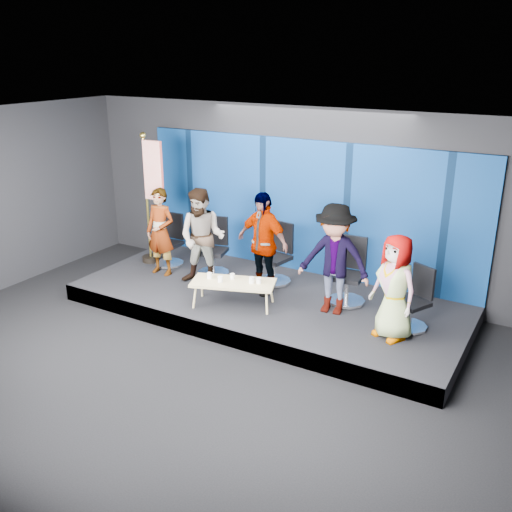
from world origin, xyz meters
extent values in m
plane|color=black|center=(0.00, 0.00, 0.00)|extent=(10.00, 10.00, 0.00)
cube|color=black|center=(0.00, 4.00, 1.75)|extent=(10.00, 0.02, 3.50)
cube|color=black|center=(0.00, 0.00, 3.50)|extent=(10.00, 8.00, 0.02)
cube|color=black|center=(0.00, 2.50, 0.15)|extent=(7.00, 3.00, 0.30)
cube|color=#062551|center=(0.00, 3.95, 1.60)|extent=(7.00, 0.08, 2.60)
cylinder|color=silver|center=(-2.47, 2.82, 0.33)|extent=(0.61, 0.61, 0.06)
cylinder|color=silver|center=(-2.47, 2.82, 0.56)|extent=(0.07, 0.07, 0.40)
cube|color=black|center=(-2.47, 2.82, 0.76)|extent=(0.49, 0.49, 0.07)
cube|color=black|center=(-2.47, 3.05, 1.08)|extent=(0.44, 0.06, 0.55)
imported|color=black|center=(-2.30, 2.40, 1.16)|extent=(0.63, 0.42, 1.71)
cylinder|color=silver|center=(-1.39, 2.83, 0.33)|extent=(0.77, 0.77, 0.06)
cylinder|color=silver|center=(-1.39, 2.83, 0.58)|extent=(0.07, 0.07, 0.42)
cube|color=black|center=(-1.39, 2.83, 0.79)|extent=(0.62, 0.62, 0.07)
cube|color=black|center=(-1.45, 3.08, 1.14)|extent=(0.46, 0.17, 0.58)
imported|color=black|center=(-1.30, 2.39, 1.21)|extent=(1.03, 0.89, 1.83)
cylinder|color=silver|center=(-0.16, 3.07, 0.33)|extent=(0.75, 0.75, 0.06)
cylinder|color=silver|center=(-0.16, 3.07, 0.58)|extent=(0.08, 0.08, 0.43)
cube|color=black|center=(-0.16, 3.07, 0.80)|extent=(0.60, 0.60, 0.08)
cube|color=black|center=(-0.12, 3.32, 1.15)|extent=(0.48, 0.13, 0.59)
imported|color=black|center=(-0.16, 2.62, 1.23)|extent=(1.15, 0.63, 1.86)
cylinder|color=silver|center=(1.37, 2.90, 0.33)|extent=(0.70, 0.70, 0.07)
cylinder|color=silver|center=(1.37, 2.90, 0.58)|extent=(0.08, 0.08, 0.43)
cube|color=black|center=(1.37, 2.90, 0.80)|extent=(0.56, 0.56, 0.08)
cube|color=black|center=(1.35, 3.16, 1.16)|extent=(0.48, 0.09, 0.60)
imported|color=black|center=(1.28, 2.46, 1.24)|extent=(1.26, 0.78, 1.88)
cylinder|color=silver|center=(2.59, 2.50, 0.33)|extent=(0.77, 0.77, 0.06)
cylinder|color=silver|center=(2.59, 2.50, 0.55)|extent=(0.07, 0.07, 0.38)
cube|color=black|center=(2.59, 2.50, 0.74)|extent=(0.61, 0.61, 0.07)
cube|color=black|center=(2.69, 2.70, 1.05)|extent=(0.40, 0.23, 0.53)
imported|color=black|center=(2.42, 2.08, 1.12)|extent=(0.95, 0.83, 1.65)
cube|color=tan|center=(-0.29, 1.83, 0.72)|extent=(1.54, 1.04, 0.04)
cylinder|color=tan|center=(-0.80, 1.40, 0.50)|extent=(0.04, 0.04, 0.39)
cylinder|color=tan|center=(-0.95, 1.85, 0.50)|extent=(0.04, 0.04, 0.39)
cylinder|color=tan|center=(0.38, 1.82, 0.50)|extent=(0.04, 0.04, 0.39)
cylinder|color=tan|center=(0.22, 2.26, 0.50)|extent=(0.04, 0.04, 0.39)
cylinder|color=white|center=(-0.73, 1.76, 0.79)|extent=(0.09, 0.09, 0.10)
cylinder|color=white|center=(-0.47, 1.71, 0.79)|extent=(0.09, 0.09, 0.10)
cylinder|color=white|center=(-0.37, 1.93, 0.79)|extent=(0.08, 0.08, 0.10)
cylinder|color=white|center=(0.02, 1.94, 0.79)|extent=(0.09, 0.09, 0.11)
cylinder|color=white|center=(0.13, 1.99, 0.79)|extent=(0.08, 0.08, 0.10)
cylinder|color=black|center=(-2.95, 2.81, 0.36)|extent=(0.36, 0.36, 0.11)
cylinder|color=gold|center=(-2.95, 2.81, 1.63)|extent=(0.05, 0.05, 2.44)
sphere|color=gold|center=(-2.95, 2.81, 2.91)|extent=(0.12, 0.12, 0.12)
cube|color=red|center=(-2.72, 2.80, 2.24)|extent=(0.42, 0.08, 1.17)
camera|label=1|loc=(4.58, -5.75, 4.48)|focal=40.00mm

